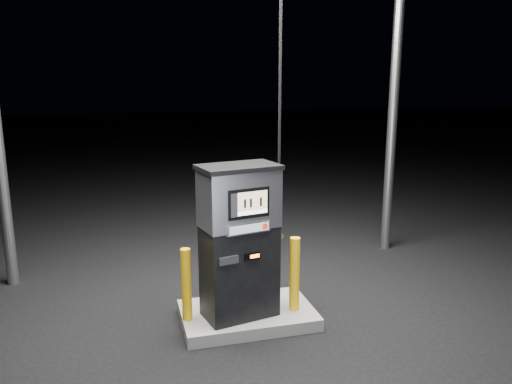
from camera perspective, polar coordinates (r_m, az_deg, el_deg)
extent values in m
plane|color=black|center=(6.32, -0.99, -14.49)|extent=(80.00, 80.00, 0.00)
cube|color=slate|center=(6.29, -0.99, -13.88)|extent=(1.60, 1.00, 0.15)
cylinder|color=gray|center=(8.66, 15.34, 8.06)|extent=(0.16, 0.16, 4.50)
cube|color=black|center=(5.92, -1.91, -9.02)|extent=(0.92, 0.65, 1.10)
cube|color=silver|center=(5.65, -1.98, -0.71)|extent=(0.94, 0.67, 0.66)
cube|color=black|center=(5.58, -2.01, 2.85)|extent=(0.98, 0.71, 0.05)
cube|color=black|center=(5.43, -0.83, -1.32)|extent=(0.49, 0.13, 0.33)
cube|color=tan|center=(5.43, -0.39, -1.03)|extent=(0.35, 0.08, 0.21)
cube|color=white|center=(5.46, -0.39, -2.34)|extent=(0.35, 0.08, 0.04)
cube|color=silver|center=(5.50, -0.82, -4.16)|extent=(0.52, 0.14, 0.12)
cube|color=gray|center=(5.49, -0.75, -4.20)|extent=(0.47, 0.10, 0.09)
cube|color=#AE1C0B|center=(5.58, 1.04, -3.94)|extent=(0.06, 0.02, 0.06)
cube|color=black|center=(5.63, -0.42, -7.35)|extent=(0.19, 0.06, 0.08)
cube|color=#EA590B|center=(5.63, -0.13, -7.34)|extent=(0.11, 0.03, 0.04)
cube|color=black|center=(5.51, -3.13, -7.82)|extent=(0.23, 0.07, 0.09)
cube|color=black|center=(5.99, 2.07, -4.95)|extent=(0.12, 0.17, 0.22)
cylinder|color=gray|center=(6.02, 2.51, -4.88)|extent=(0.10, 0.20, 0.06)
cylinder|color=black|center=(5.70, 2.73, 9.20)|extent=(0.04, 0.04, 2.73)
cylinder|color=#F9B50D|center=(5.90, -7.96, -10.44)|extent=(0.13, 0.13, 0.87)
cylinder|color=#F9B50D|center=(6.09, 4.42, -9.34)|extent=(0.16, 0.16, 0.92)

